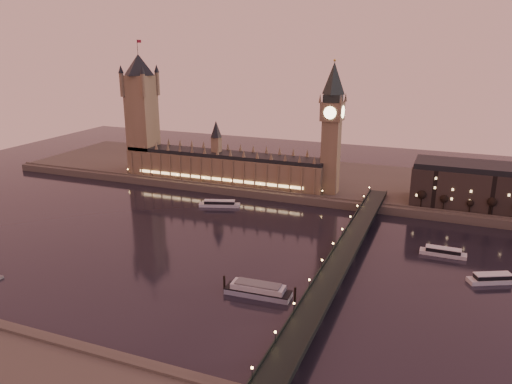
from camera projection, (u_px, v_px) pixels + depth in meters
ground at (198, 244)px, 315.03m from camera, size 700.00×700.00×0.00m
far_embankment at (315, 179)px, 449.93m from camera, size 560.00×130.00×6.00m
palace_of_westminster at (223, 163)px, 430.43m from camera, size 180.00×26.62×52.00m
victoria_tower at (141, 107)px, 446.09m from camera, size 31.68×31.68×118.00m
big_ben at (332, 121)px, 384.56m from camera, size 17.68×17.68×104.00m
westminster_bridge at (342, 258)px, 280.75m from camera, size 13.20×260.00×15.30m
bare_tree_0 at (419, 197)px, 363.43m from camera, size 5.38×5.38×10.95m
bare_tree_1 at (443, 199)px, 357.59m from camera, size 5.38×5.38×10.95m
bare_tree_2 at (468, 202)px, 351.74m from camera, size 5.38×5.38×10.95m
bare_tree_3 at (493, 204)px, 345.90m from camera, size 5.38×5.38×10.95m
cruise_boat_a at (220, 204)px, 385.41m from camera, size 31.97×16.30×5.03m
cruise_boat_b at (443, 252)px, 297.50m from camera, size 26.62×6.76×4.91m
cruise_boat_c at (492, 279)px, 264.14m from camera, size 26.09×17.56×5.13m
moored_barge at (258, 290)px, 250.59m from camera, size 38.85×10.93×7.13m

